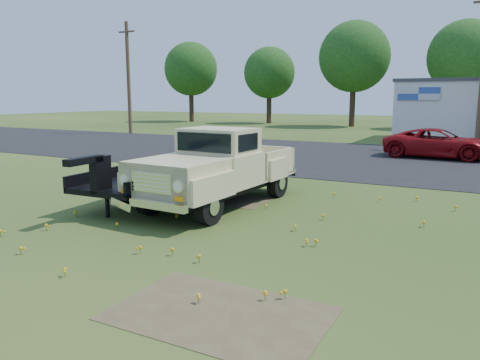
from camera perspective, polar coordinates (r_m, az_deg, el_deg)
ground at (r=9.98m, az=-1.10°, el=-7.49°), size 140.00×140.00×0.00m
asphalt_lot at (r=23.94m, az=16.76°, el=2.45°), size 90.00×14.00×0.02m
dirt_patch_a at (r=6.86m, az=-2.49°, el=-15.98°), size 3.00×2.00×0.01m
dirt_patch_b at (r=13.88m, az=-1.23°, el=-2.44°), size 2.20×1.60×0.01m
utility_pole_west at (r=40.39m, az=-13.44°, el=12.10°), size 1.60×0.30×9.00m
treeline_a at (r=58.39m, az=-6.02°, el=13.29°), size 6.40×6.40×9.52m
treeline_b at (r=54.32m, az=3.60°, el=12.90°), size 5.76×5.76×8.57m
treeline_c at (r=49.60m, az=13.76°, el=14.37°), size 7.04×7.04×10.47m
treeline_d at (r=49.00m, az=25.76°, el=13.36°), size 6.72×6.72×10.00m
vintage_pickup_truck at (r=13.03m, az=-2.61°, el=1.60°), size 2.60×6.10×2.18m
flatbed_trailer at (r=13.95m, az=-9.83°, el=0.89°), size 2.27×6.08×1.63m
red_pickup at (r=25.26m, az=23.04°, el=4.10°), size 5.28×2.61×1.44m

